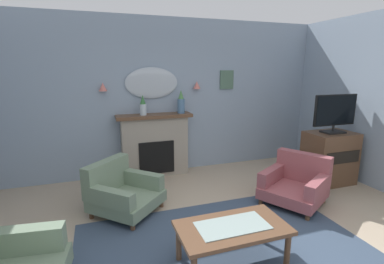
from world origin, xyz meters
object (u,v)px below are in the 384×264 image
at_px(framed_picture, 227,80).
at_px(tv_cabinet, 329,158).
at_px(wall_sconce_left, 103,87).
at_px(armchair_beside_couch, 121,191).
at_px(coffee_table, 232,231).
at_px(mantel_vase_right, 181,103).
at_px(wall_sconce_right, 197,85).
at_px(tv_flatscreen, 335,113).
at_px(fireplace, 155,146).
at_px(wall_mirror, 152,83).
at_px(armchair_by_coffee_table, 296,182).
at_px(mantel_vase_left, 143,106).

height_order(framed_picture, tv_cabinet, framed_picture).
relative_size(wall_sconce_left, tv_cabinet, 0.16).
bearing_deg(tv_cabinet, armchair_beside_couch, 178.26).
bearing_deg(coffee_table, tv_cabinet, 28.49).
xyz_separation_m(mantel_vase_right, wall_sconce_right, (0.35, 0.12, 0.31)).
bearing_deg(tv_flatscreen, fireplace, 154.40).
relative_size(wall_mirror, tv_flatscreen, 1.14).
height_order(coffee_table, armchair_by_coffee_table, armchair_by_coffee_table).
bearing_deg(armchair_by_coffee_table, wall_mirror, 132.95).
bearing_deg(mantel_vase_left, tv_cabinet, -23.30).
bearing_deg(wall_sconce_left, fireplace, -6.16).
bearing_deg(wall_mirror, fireplace, -90.00).
bearing_deg(wall_sconce_left, armchair_beside_couch, -84.82).
relative_size(mantel_vase_left, wall_sconce_left, 2.55).
xyz_separation_m(framed_picture, coffee_table, (-1.28, -2.87, -1.37)).
distance_m(mantel_vase_right, armchair_beside_couch, 2.00).
relative_size(fireplace, wall_mirror, 1.42).
distance_m(fireplace, tv_flatscreen, 3.17).
distance_m(fireplace, mantel_vase_left, 0.78).
bearing_deg(fireplace, tv_flatscreen, -25.60).
bearing_deg(mantel_vase_left, framed_picture, 6.04).
xyz_separation_m(mantel_vase_left, armchair_beside_couch, (-0.53, -1.18, -1.02)).
xyz_separation_m(wall_sconce_left, coffee_table, (1.07, -2.81, -1.28)).
xyz_separation_m(fireplace, wall_mirror, (0.00, 0.14, 1.14)).
bearing_deg(armchair_by_coffee_table, armchair_beside_couch, 167.67).
bearing_deg(tv_flatscreen, armchair_beside_couch, 177.92).
distance_m(framed_picture, tv_cabinet, 2.35).
relative_size(wall_sconce_left, tv_flatscreen, 0.17).
bearing_deg(armchair_beside_couch, coffee_table, -57.62).
distance_m(mantel_vase_left, mantel_vase_right, 0.70).
relative_size(wall_sconce_right, armchair_beside_couch, 0.12).
height_order(armchair_beside_couch, armchair_by_coffee_table, same).
distance_m(framed_picture, coffee_table, 3.42).
relative_size(wall_sconce_left, armchair_beside_couch, 0.12).
distance_m(wall_sconce_right, armchair_beside_couch, 2.46).
bearing_deg(wall_mirror, tv_flatscreen, -27.91).
bearing_deg(fireplace, mantel_vase_left, -171.94).
bearing_deg(armchair_beside_couch, wall_sconce_left, 95.18).
bearing_deg(armchair_by_coffee_table, fireplace, 135.17).
height_order(fireplace, framed_picture, framed_picture).
distance_m(fireplace, tv_cabinet, 3.09).
height_order(armchair_beside_couch, tv_cabinet, tv_cabinet).
relative_size(mantel_vase_right, tv_cabinet, 0.47).
height_order(mantel_vase_left, tv_flatscreen, tv_flatscreen).
distance_m(mantel_vase_right, tv_cabinet, 2.78).
xyz_separation_m(armchair_beside_couch, tv_cabinet, (3.53, -0.11, 0.15)).
xyz_separation_m(mantel_vase_left, wall_mirror, (0.20, 0.17, 0.39)).
xyz_separation_m(tv_cabinet, tv_flatscreen, (-0.00, -0.02, 0.80)).
xyz_separation_m(wall_mirror, tv_flatscreen, (2.80, -1.48, -0.46)).
bearing_deg(tv_flatscreen, coffee_table, -151.87).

